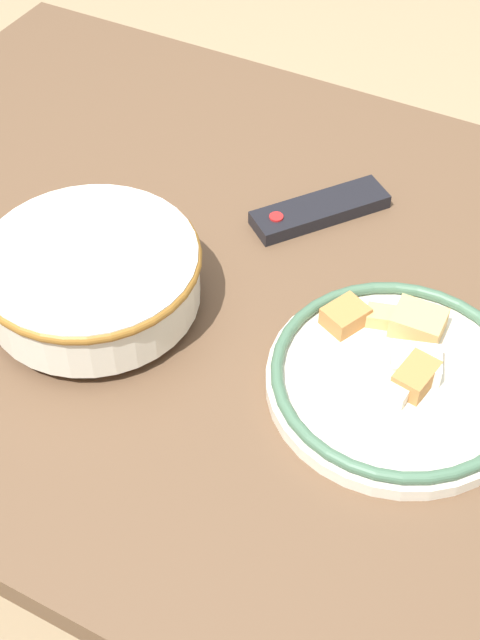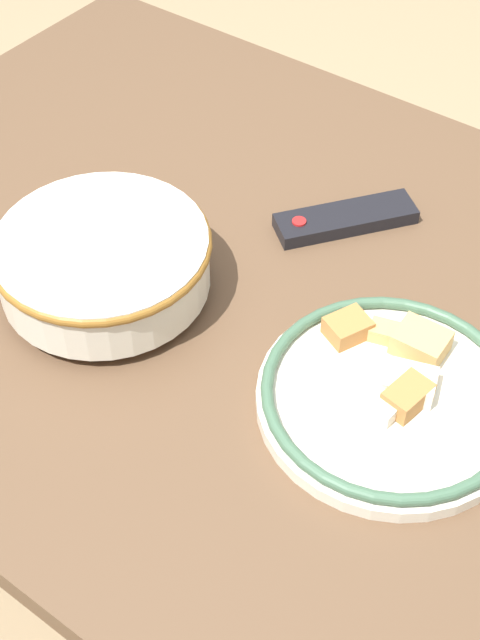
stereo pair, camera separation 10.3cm
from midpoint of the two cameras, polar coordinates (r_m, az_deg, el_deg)
ground_plane at (r=1.77m, az=1.93°, el=-15.51°), size 8.00×8.00×0.00m
dining_table at (r=1.20m, az=2.73°, el=-0.37°), size 1.30×0.94×0.77m
noodle_bowl at (r=1.09m, az=-6.09°, el=3.63°), size 0.27×0.27×0.09m
food_plate at (r=1.01m, az=12.51°, el=-4.79°), size 0.30×0.30×0.05m
tv_remote at (r=1.22m, az=9.18°, el=6.30°), size 0.16×0.19×0.02m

